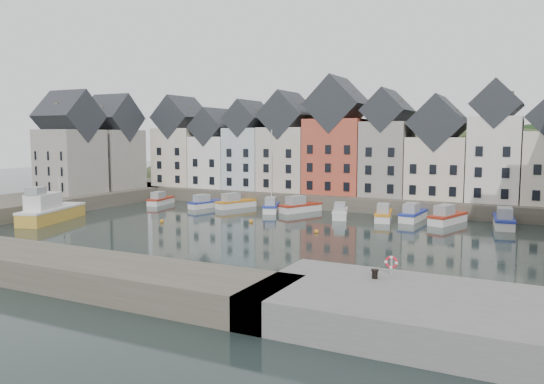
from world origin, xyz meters
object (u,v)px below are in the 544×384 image
Objects in this scene: boat_a at (160,200)px; large_vessel at (50,211)px; boat_d at (271,206)px; mooring_bollard at (375,273)px; life_ring_post at (391,263)px.

large_vessel is (-1.50, -19.89, 0.67)m from boat_a.
large_vessel is at bearing -157.02° from boat_d.
life_ring_post is at bearing 51.16° from mooring_bollard.
life_ring_post is (25.89, -34.33, 2.09)m from boat_d.
boat_a is at bearing 142.03° from mooring_bollard.
mooring_bollard is (45.85, -14.73, 0.96)m from large_vessel.
life_ring_post is at bearing -46.63° from boat_a.
boat_a is 56.29m from mooring_bollard.
life_ring_post reaches higher than mooring_bollard.
boat_a is 19.95m from large_vessel.
boat_d is at bearing 27.60° from large_vessel.
mooring_bollard is at bearing -76.33° from boat_d.
boat_a is 0.52× the size of boat_d.
boat_d is 21.14× the size of mooring_bollard.
boat_d reaches higher than mooring_bollard.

